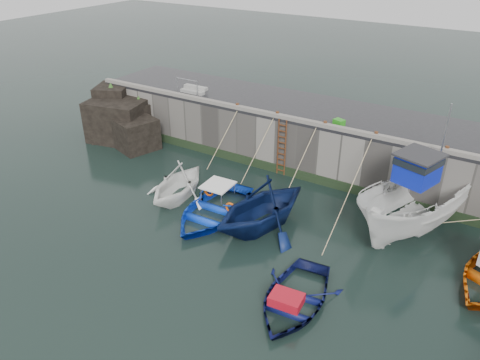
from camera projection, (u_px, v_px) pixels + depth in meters
The scene contains 23 objects.
ground at pixel (205, 291), 17.44m from camera, with size 120.00×120.00×0.00m, color black.
quay_back at pixel (335, 141), 26.09m from camera, with size 30.00×5.00×3.00m, color slate.
road_back at pixel (337, 114), 25.34m from camera, with size 30.00×5.00×0.16m, color black.
kerb_back at pixel (320, 124), 23.50m from camera, with size 30.00×0.30×0.20m, color slate.
algae_back at pixel (314, 179), 24.78m from camera, with size 30.00×0.08×0.50m, color black.
rock_outcrop at pixel (122, 120), 29.67m from camera, with size 5.85×4.24×3.41m.
ladder at pixel (282, 148), 25.04m from camera, with size 0.51×0.08×3.20m.
boat_near_white at pixel (179, 197), 23.56m from camera, with size 3.60×4.17×2.20m, color white.
boat_near_white_rope at pixel (220, 169), 26.39m from camera, with size 0.04×3.64×3.10m, color tan, non-canonical shape.
boat_near_blue at pixel (213, 215), 22.10m from camera, with size 3.77×5.28×1.09m, color #0D39C8.
boat_near_blue_rope at pixel (255, 181), 25.10m from camera, with size 0.04×3.96×3.10m, color tan, non-canonical shape.
boat_near_blacktrim at pixel (261, 226), 21.26m from camera, with size 4.47×5.18×2.73m, color #0A1742.
boat_near_blacktrim_rope at pixel (298, 191), 24.12m from camera, with size 0.04×3.69×3.10m, color tan, non-canonical shape.
boat_near_navy at pixel (294, 302), 16.91m from camera, with size 3.17×4.44×0.92m, color #0A0F3F.
boat_near_navy_rope at pixel (348, 228), 21.15m from camera, with size 0.04×6.81×3.10m, color tan, non-canonical shape.
boat_far_white at pixel (416, 205), 20.46m from camera, with size 5.11×8.23×5.98m.
fish_crate at pixel (339, 122), 23.59m from camera, with size 0.53×0.39×0.32m, color #248818.
railing at pixel (194, 89), 28.34m from camera, with size 1.60×1.05×1.00m.
bollard_a at pixel (237, 106), 25.88m from camera, with size 0.18×0.18×0.28m, color #3F1E0F.
bollard_b at pixel (277, 114), 24.72m from camera, with size 0.18×0.18×0.28m, color #3F1E0F.
bollard_c at pixel (325, 124), 23.46m from camera, with size 0.18×0.18×0.28m, color #3F1E0F.
bollard_d at pixel (376, 134), 22.25m from camera, with size 0.18×0.18×0.28m, color #3F1E0F.
bollard_e at pixel (447, 149), 20.77m from camera, with size 0.18×0.18×0.28m, color #3F1E0F.
Camera 1 is at (8.16, -10.71, 11.90)m, focal length 35.00 mm.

